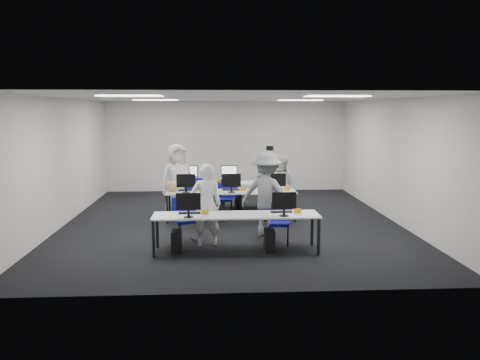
{
  "coord_description": "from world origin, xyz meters",
  "views": [
    {
      "loc": [
        -0.41,
        -11.18,
        2.73
      ],
      "look_at": [
        0.22,
        0.25,
        1.0
      ],
      "focal_mm": 35.0,
      "sensor_mm": 36.0,
      "label": 1
    }
  ],
  "objects": [
    {
      "name": "room",
      "position": [
        0.0,
        0.0,
        1.5
      ],
      "size": [
        9.0,
        9.02,
        3.0
      ],
      "color": "black",
      "rests_on": "ground"
    },
    {
      "name": "equipment_front",
      "position": [
        -0.19,
        -2.42,
        0.36
      ],
      "size": [
        2.51,
        0.41,
        1.19
      ],
      "color": "#0D43AF",
      "rests_on": "desk_front"
    },
    {
      "name": "chair_7",
      "position": [
        1.03,
        0.94,
        0.27
      ],
      "size": [
        0.46,
        0.49,
        0.86
      ],
      "rotation": [
        0.0,
        0.0,
        0.09
      ],
      "color": "navy",
      "rests_on": "ground"
    },
    {
      "name": "chair_0",
      "position": [
        -1.01,
        -1.78,
        0.3
      ],
      "size": [
        0.61,
        0.63,
        0.94
      ],
      "rotation": [
        0.0,
        0.0,
        0.38
      ],
      "color": "navy",
      "rests_on": "ground"
    },
    {
      "name": "equipment_back",
      "position": [
        0.19,
        1.62,
        0.36
      ],
      "size": [
        2.91,
        0.41,
        1.19
      ],
      "color": "white",
      "rests_on": "desk_back"
    },
    {
      "name": "chair_4",
      "position": [
        0.94,
        0.73,
        0.27
      ],
      "size": [
        0.5,
        0.53,
        0.86
      ],
      "rotation": [
        0.0,
        0.0,
        -0.18
      ],
      "color": "navy",
      "rests_on": "ground"
    },
    {
      "name": "student_1",
      "position": [
        1.33,
        0.89,
        0.77
      ],
      "size": [
        0.9,
        0.8,
        1.53
      ],
      "primitive_type": "imported",
      "rotation": [
        0.0,
        0.0,
        2.79
      ],
      "color": "silver",
      "rests_on": "ground"
    },
    {
      "name": "desk_back",
      "position": [
        0.0,
        1.6,
        0.68
      ],
      "size": [
        3.2,
        0.7,
        0.73
      ],
      "color": "silver",
      "rests_on": "ground"
    },
    {
      "name": "equipment_mid",
      "position": [
        -0.19,
        0.18,
        0.36
      ],
      "size": [
        2.91,
        0.41,
        1.19
      ],
      "color": "white",
      "rests_on": "desk_mid"
    },
    {
      "name": "chair_5",
      "position": [
        -0.92,
        1.0,
        0.3
      ],
      "size": [
        0.61,
        0.64,
        0.95
      ],
      "rotation": [
        0.0,
        0.0,
        0.35
      ],
      "color": "navy",
      "rests_on": "ground"
    },
    {
      "name": "handbag",
      "position": [
        -1.45,
        0.19,
        0.87
      ],
      "size": [
        0.35,
        0.23,
        0.27
      ],
      "primitive_type": "ellipsoid",
      "rotation": [
        0.0,
        0.0,
        0.06
      ],
      "color": "tan",
      "rests_on": "desk_mid"
    },
    {
      "name": "student_3",
      "position": [
        1.04,
        1.05,
        0.75
      ],
      "size": [
        0.96,
        0.68,
        1.5
      ],
      "primitive_type": "imported",
      "rotation": [
        0.0,
        0.0,
        -0.4
      ],
      "color": "silver",
      "rests_on": "ground"
    },
    {
      "name": "student_2",
      "position": [
        -1.36,
        0.88,
        0.93
      ],
      "size": [
        1.07,
        0.91,
        1.85
      ],
      "primitive_type": "imported",
      "rotation": [
        0.0,
        0.0,
        0.42
      ],
      "color": "silver",
      "rests_on": "ground"
    },
    {
      "name": "chair_3",
      "position": [
        -0.15,
        0.75,
        0.26
      ],
      "size": [
        0.43,
        0.47,
        0.82
      ],
      "rotation": [
        0.0,
        0.0,
        -0.08
      ],
      "color": "navy",
      "rests_on": "ground"
    },
    {
      "name": "student_0",
      "position": [
        -0.58,
        -1.93,
        0.84
      ],
      "size": [
        0.65,
        0.46,
        1.67
      ],
      "primitive_type": "imported",
      "rotation": [
        0.0,
        0.0,
        3.25
      ],
      "color": "silver",
      "rests_on": "ground"
    },
    {
      "name": "ceiling_panels",
      "position": [
        0.0,
        0.0,
        2.98
      ],
      "size": [
        5.2,
        4.6,
        0.02
      ],
      "color": "white",
      "rests_on": "room"
    },
    {
      "name": "dslr_camera",
      "position": [
        0.79,
        -1.14,
        1.9
      ],
      "size": [
        0.2,
        0.22,
        0.1
      ],
      "primitive_type": "cube",
      "rotation": [
        0.0,
        0.0,
        2.71
      ],
      "color": "black",
      "rests_on": "photographer"
    },
    {
      "name": "desk_front",
      "position": [
        0.0,
        -2.4,
        0.68
      ],
      "size": [
        3.2,
        0.7,
        0.73
      ],
      "color": "silver",
      "rests_on": "ground"
    },
    {
      "name": "desk_mid",
      "position": [
        0.0,
        0.2,
        0.68
      ],
      "size": [
        3.2,
        0.7,
        0.73
      ],
      "color": "silver",
      "rests_on": "ground"
    },
    {
      "name": "chair_6",
      "position": [
        -0.0,
        1.07,
        0.29
      ],
      "size": [
        0.52,
        0.55,
        0.93
      ],
      "rotation": [
        0.0,
        0.0,
        -0.13
      ],
      "color": "navy",
      "rests_on": "ground"
    },
    {
      "name": "photographer",
      "position": [
        0.72,
        -1.31,
        0.92
      ],
      "size": [
        1.36,
        1.11,
        1.84
      ],
      "primitive_type": "imported",
      "rotation": [
        0.0,
        0.0,
        2.71
      ],
      "color": "slate",
      "rests_on": "ground"
    },
    {
      "name": "chair_1",
      "position": [
        0.92,
        -1.93,
        0.26
      ],
      "size": [
        0.49,
        0.52,
        0.83
      ],
      "rotation": [
        0.0,
        0.0,
        -0.23
      ],
      "color": "navy",
      "rests_on": "ground"
    },
    {
      "name": "chair_2",
      "position": [
        -1.05,
        0.67,
        0.31
      ],
      "size": [
        0.62,
        0.65,
        0.98
      ],
      "rotation": [
        0.0,
        0.0,
        -0.34
      ],
      "color": "navy",
      "rests_on": "ground"
    }
  ]
}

